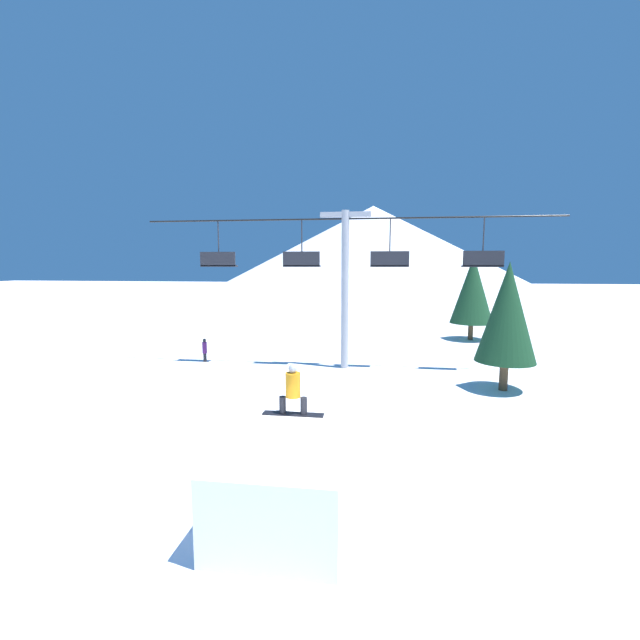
% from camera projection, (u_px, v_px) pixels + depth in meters
% --- Properties ---
extents(ground_plane, '(220.00, 220.00, 0.00)m').
position_uv_depth(ground_plane, '(291.00, 528.00, 8.32)').
color(ground_plane, white).
extents(mountain_ridge, '(64.05, 64.05, 16.40)m').
position_uv_depth(mountain_ridge, '(373.00, 248.00, 84.94)').
color(mountain_ridge, silver).
rests_on(mountain_ridge, ground_plane).
extents(snow_ramp, '(2.42, 3.51, 1.62)m').
position_uv_depth(snow_ramp, '(287.00, 479.00, 8.62)').
color(snow_ramp, white).
rests_on(snow_ramp, ground_plane).
extents(snowboarder, '(1.44, 0.35, 1.21)m').
position_uv_depth(snowboarder, '(293.00, 390.00, 9.88)').
color(snowboarder, black).
rests_on(snowboarder, snow_ramp).
extents(chairlift, '(19.83, 0.44, 7.63)m').
position_uv_depth(chairlift, '(345.00, 271.00, 20.51)').
color(chairlift, '#9E9EA3').
rests_on(chairlift, ground_plane).
extents(pine_tree_near, '(2.37, 2.37, 5.22)m').
position_uv_depth(pine_tree_near, '(507.00, 312.00, 17.02)').
color(pine_tree_near, '#4C3823').
rests_on(pine_tree_near, ground_plane).
extents(pine_tree_far, '(2.81, 2.81, 5.70)m').
position_uv_depth(pine_tree_far, '(472.00, 289.00, 28.53)').
color(pine_tree_far, '#4C3823').
rests_on(pine_tree_far, ground_plane).
extents(distant_skier, '(0.24, 0.24, 1.23)m').
position_uv_depth(distant_skier, '(205.00, 349.00, 22.42)').
color(distant_skier, black).
rests_on(distant_skier, ground_plane).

